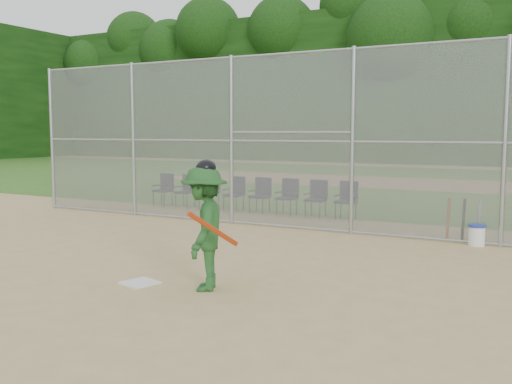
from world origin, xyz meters
The scene contains 17 objects.
ground centered at (0.00, 0.00, 0.00)m, with size 100.00×100.00×0.00m, color tan.
grass_strip centered at (0.00, 18.00, 0.01)m, with size 100.00×100.00×0.00m, color #34641E.
dirt_patch_far centered at (0.00, 18.00, 0.01)m, with size 24.00×24.00×0.00m, color #A7815C.
backstop_fence centered at (0.00, 5.00, 2.07)m, with size 16.09×0.09×4.00m.
treeline centered at (0.00, 20.00, 5.50)m, with size 81.00×60.00×11.00m.
home_plate centered at (-0.40, -0.36, 0.01)m, with size 0.46×0.46×0.02m, color silver.
batter_at_plate centered at (0.60, -0.16, 0.88)m, with size 1.13×1.39×1.83m.
water_cooler centered at (3.57, 4.93, 0.21)m, with size 0.33×0.33×0.41m.
spare_bats centered at (3.25, 5.43, 0.42)m, with size 0.66×0.27×0.85m.
chair_0 centered at (-5.54, 6.92, 0.48)m, with size 0.54×0.52×0.96m, color black, non-canonical shape.
chair_1 centered at (-4.72, 6.92, 0.48)m, with size 0.54×0.52×0.96m, color black, non-canonical shape.
chair_2 centered at (-3.90, 6.92, 0.48)m, with size 0.54×0.52×0.96m, color black, non-canonical shape.
chair_3 centered at (-3.08, 6.92, 0.48)m, with size 0.54×0.52×0.96m, color black, non-canonical shape.
chair_4 centered at (-2.25, 6.92, 0.48)m, with size 0.54×0.52×0.96m, color black, non-canonical shape.
chair_5 centered at (-1.43, 6.92, 0.48)m, with size 0.54×0.52×0.96m, color black, non-canonical shape.
chair_6 centered at (-0.61, 6.92, 0.48)m, with size 0.54×0.52×0.96m, color black, non-canonical shape.
chair_7 centered at (0.21, 6.92, 0.48)m, with size 0.54×0.52×0.96m, color black, non-canonical shape.
Camera 1 is at (4.94, -6.73, 2.20)m, focal length 40.00 mm.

